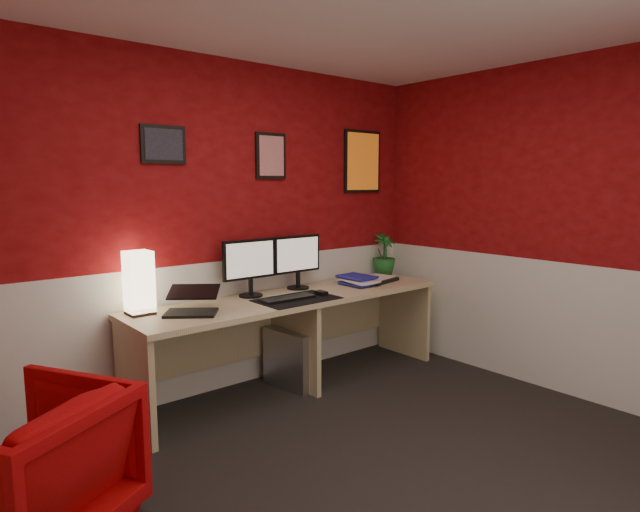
{
  "coord_description": "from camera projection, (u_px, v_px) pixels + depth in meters",
  "views": [
    {
      "loc": [
        -1.91,
        -1.8,
        1.59
      ],
      "look_at": [
        0.6,
        1.21,
        1.05
      ],
      "focal_mm": 29.89,
      "sensor_mm": 36.0,
      "label": 1
    }
  ],
  "objects": [
    {
      "name": "ground",
      "position": [
        379.0,
        487.0,
        2.8
      ],
      "size": [
        4.0,
        3.5,
        0.01
      ],
      "primitive_type": "cube",
      "color": "black",
      "rests_on": "ground"
    },
    {
      "name": "wall_back",
      "position": [
        211.0,
        229.0,
        3.96
      ],
      "size": [
        4.0,
        0.01,
        2.5
      ],
      "primitive_type": "cube",
      "color": "maroon",
      "rests_on": "ground"
    },
    {
      "name": "wall_right",
      "position": [
        572.0,
        230.0,
        3.9
      ],
      "size": [
        0.01,
        3.5,
        2.5
      ],
      "primitive_type": "cube",
      "color": "maroon",
      "rests_on": "ground"
    },
    {
      "name": "wainscot_back",
      "position": [
        214.0,
        327.0,
        4.06
      ],
      "size": [
        4.0,
        0.01,
        1.0
      ],
      "primitive_type": "cube",
      "color": "silver",
      "rests_on": "ground"
    },
    {
      "name": "wainscot_right",
      "position": [
        565.0,
        329.0,
        4.0
      ],
      "size": [
        0.01,
        3.5,
        1.0
      ],
      "primitive_type": "cube",
      "color": "silver",
      "rests_on": "ground"
    },
    {
      "name": "desk",
      "position": [
        295.0,
        341.0,
        4.15
      ],
      "size": [
        2.6,
        0.65,
        0.73
      ],
      "primitive_type": "cube",
      "color": "tan",
      "rests_on": "ground"
    },
    {
      "name": "shoji_lamp",
      "position": [
        139.0,
        284.0,
        3.48
      ],
      "size": [
        0.16,
        0.16,
        0.4
      ],
      "primitive_type": "cube",
      "color": "#FFE5B2",
      "rests_on": "desk"
    },
    {
      "name": "laptop",
      "position": [
        191.0,
        298.0,
        3.49
      ],
      "size": [
        0.4,
        0.38,
        0.22
      ],
      "primitive_type": "cube",
      "rotation": [
        0.0,
        0.0,
        -0.65
      ],
      "color": "black",
      "rests_on": "desk"
    },
    {
      "name": "monitor_left",
      "position": [
        250.0,
        259.0,
        4.02
      ],
      "size": [
        0.45,
        0.06,
        0.58
      ],
      "primitive_type": "cube",
      "color": "black",
      "rests_on": "desk"
    },
    {
      "name": "monitor_right",
      "position": [
        298.0,
        254.0,
        4.32
      ],
      "size": [
        0.45,
        0.06,
        0.58
      ],
      "primitive_type": "cube",
      "color": "black",
      "rests_on": "desk"
    },
    {
      "name": "desk_mat",
      "position": [
        297.0,
        299.0,
        3.95
      ],
      "size": [
        0.6,
        0.38,
        0.01
      ],
      "primitive_type": "cube",
      "color": "black",
      "rests_on": "desk"
    },
    {
      "name": "keyboard",
      "position": [
        288.0,
        298.0,
        3.92
      ],
      "size": [
        0.42,
        0.15,
        0.02
      ],
      "primitive_type": "cube",
      "rotation": [
        0.0,
        0.0,
        -0.03
      ],
      "color": "black",
      "rests_on": "desk_mat"
    },
    {
      "name": "mouse",
      "position": [
        321.0,
        293.0,
        4.08
      ],
      "size": [
        0.06,
        0.1,
        0.03
      ],
      "primitive_type": "cube",
      "rotation": [
        0.0,
        0.0,
        0.02
      ],
      "color": "black",
      "rests_on": "desk_mat"
    },
    {
      "name": "book_bottom",
      "position": [
        348.0,
        285.0,
        4.43
      ],
      "size": [
        0.21,
        0.28,
        0.03
      ],
      "primitive_type": "imported",
      "rotation": [
        0.0,
        0.0,
        0.02
      ],
      "color": "#22239D",
      "rests_on": "desk"
    },
    {
      "name": "book_middle",
      "position": [
        347.0,
        282.0,
        4.42
      ],
      "size": [
        0.27,
        0.35,
        0.02
      ],
      "primitive_type": "imported",
      "rotation": [
        0.0,
        0.0,
        -0.13
      ],
      "color": "silver",
      "rests_on": "book_bottom"
    },
    {
      "name": "book_top",
      "position": [
        348.0,
        279.0,
        4.44
      ],
      "size": [
        0.24,
        0.31,
        0.03
      ],
      "primitive_type": "imported",
      "rotation": [
        0.0,
        0.0,
        0.06
      ],
      "color": "#22239D",
      "rests_on": "book_middle"
    },
    {
      "name": "zen_tray",
      "position": [
        376.0,
        280.0,
        4.67
      ],
      "size": [
        0.39,
        0.31,
        0.03
      ],
      "primitive_type": "cube",
      "rotation": [
        0.0,
        0.0,
        0.19
      ],
      "color": "black",
      "rests_on": "desk"
    },
    {
      "name": "potted_plant",
      "position": [
        384.0,
        254.0,
        5.0
      ],
      "size": [
        0.23,
        0.23,
        0.39
      ],
      "primitive_type": "imported",
      "rotation": [
        0.0,
        0.0,
        -0.08
      ],
      "color": "#19591E",
      "rests_on": "desk"
    },
    {
      "name": "pc_tower",
      "position": [
        292.0,
        358.0,
        4.18
      ],
      "size": [
        0.25,
        0.47,
        0.45
      ],
      "primitive_type": "cube",
      "rotation": [
        0.0,
        0.0,
        0.12
      ],
      "color": "#99999E",
      "rests_on": "ground"
    },
    {
      "name": "armchair",
      "position": [
        27.0,
        469.0,
        2.34
      ],
      "size": [
        1.01,
        1.02,
        0.69
      ],
      "primitive_type": "imported",
      "rotation": [
        0.0,
        0.0,
        3.66
      ],
      "color": "#BC0709",
      "rests_on": "ground"
    },
    {
      "name": "art_left",
      "position": [
        163.0,
        144.0,
        3.64
      ],
      "size": [
        0.32,
        0.02,
        0.26
      ],
      "primitive_type": "cube",
      "color": "black",
      "rests_on": "wall_back"
    },
    {
      "name": "art_center",
      "position": [
        271.0,
        156.0,
        4.21
      ],
      "size": [
        0.28,
        0.02,
        0.36
      ],
      "primitive_type": "cube",
      "color": "red",
      "rests_on": "wall_back"
    },
    {
      "name": "art_right",
      "position": [
        362.0,
        162.0,
        4.86
      ],
      "size": [
        0.44,
        0.02,
        0.56
      ],
      "primitive_type": "cube",
      "color": "orange",
      "rests_on": "wall_back"
    }
  ]
}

